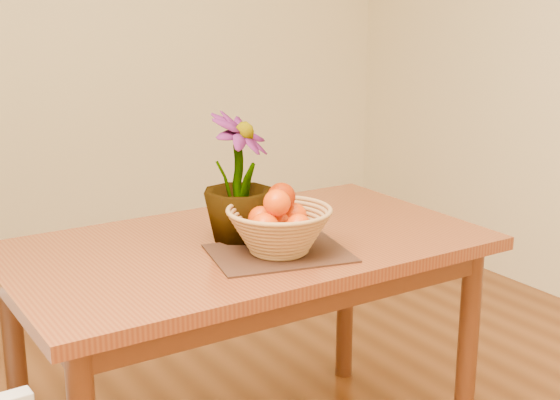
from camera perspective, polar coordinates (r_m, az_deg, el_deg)
wall_back at (r=4.01m, az=-17.03°, el=12.77°), size 4.00×0.02×2.70m
table at (r=2.34m, az=-2.48°, el=-5.05°), size 1.40×0.80×0.75m
placemat at (r=2.19m, az=-0.06°, el=-3.92°), size 0.43×0.36×0.01m
wicker_basket at (r=2.17m, az=-0.06°, el=-2.35°), size 0.30×0.30×0.12m
orange_pile at (r=2.16m, az=-0.03°, el=-0.92°), size 0.20×0.19×0.14m
potted_plant at (r=2.27m, az=-3.06°, el=1.64°), size 0.30×0.30×0.38m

